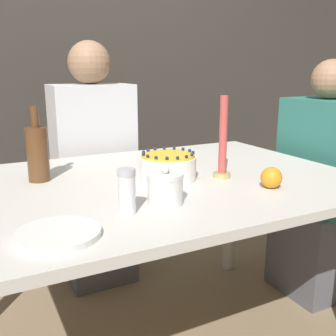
{
  "coord_description": "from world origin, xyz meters",
  "views": [
    {
      "loc": [
        -0.58,
        -1.23,
        1.11
      ],
      "look_at": [
        0.04,
        -0.02,
        0.77
      ],
      "focal_mm": 42.0,
      "sensor_mm": 36.0,
      "label": 1
    }
  ],
  "objects_px": {
    "sugar_bowl": "(165,188)",
    "sugar_shaker": "(127,191)",
    "cake": "(168,167)",
    "person_man_blue_shirt": "(95,180)",
    "person_woman_floral": "(320,197)",
    "candle": "(223,145)",
    "bottle": "(38,153)"
  },
  "relations": [
    {
      "from": "sugar_shaker",
      "to": "person_woman_floral",
      "type": "xyz_separation_m",
      "value": [
        1.15,
        0.35,
        -0.29
      ]
    },
    {
      "from": "cake",
      "to": "bottle",
      "type": "distance_m",
      "value": 0.46
    },
    {
      "from": "sugar_bowl",
      "to": "sugar_shaker",
      "type": "distance_m",
      "value": 0.13
    },
    {
      "from": "candle",
      "to": "person_woman_floral",
      "type": "xyz_separation_m",
      "value": [
        0.7,
        0.15,
        -0.35
      ]
    },
    {
      "from": "person_woman_floral",
      "to": "sugar_shaker",
      "type": "bearing_deg",
      "value": 106.82
    },
    {
      "from": "sugar_bowl",
      "to": "person_woman_floral",
      "type": "height_order",
      "value": "person_woman_floral"
    },
    {
      "from": "cake",
      "to": "person_woman_floral",
      "type": "height_order",
      "value": "person_woman_floral"
    },
    {
      "from": "cake",
      "to": "candle",
      "type": "xyz_separation_m",
      "value": [
        0.19,
        -0.07,
        0.08
      ]
    },
    {
      "from": "candle",
      "to": "person_woman_floral",
      "type": "bearing_deg",
      "value": 12.28
    },
    {
      "from": "sugar_bowl",
      "to": "person_woman_floral",
      "type": "relative_size",
      "value": 0.1
    },
    {
      "from": "cake",
      "to": "sugar_shaker",
      "type": "relative_size",
      "value": 1.59
    },
    {
      "from": "bottle",
      "to": "person_man_blue_shirt",
      "type": "relative_size",
      "value": 0.21
    },
    {
      "from": "cake",
      "to": "sugar_bowl",
      "type": "height_order",
      "value": "sugar_bowl"
    },
    {
      "from": "bottle",
      "to": "person_woman_floral",
      "type": "distance_m",
      "value": 1.35
    },
    {
      "from": "person_man_blue_shirt",
      "to": "cake",
      "type": "bearing_deg",
      "value": 94.75
    },
    {
      "from": "candle",
      "to": "person_man_blue_shirt",
      "type": "xyz_separation_m",
      "value": [
        -0.25,
        0.79,
        -0.3
      ]
    },
    {
      "from": "cake",
      "to": "person_man_blue_shirt",
      "type": "xyz_separation_m",
      "value": [
        -0.06,
        0.73,
        -0.23
      ]
    },
    {
      "from": "sugar_bowl",
      "to": "candle",
      "type": "relative_size",
      "value": 0.39
    },
    {
      "from": "bottle",
      "to": "person_woman_floral",
      "type": "relative_size",
      "value": 0.23
    },
    {
      "from": "sugar_shaker",
      "to": "person_man_blue_shirt",
      "type": "distance_m",
      "value": 1.04
    },
    {
      "from": "sugar_shaker",
      "to": "bottle",
      "type": "bearing_deg",
      "value": 109.09
    },
    {
      "from": "cake",
      "to": "sugar_shaker",
      "type": "distance_m",
      "value": 0.37
    },
    {
      "from": "cake",
      "to": "candle",
      "type": "height_order",
      "value": "candle"
    },
    {
      "from": "sugar_shaker",
      "to": "candle",
      "type": "relative_size",
      "value": 0.43
    },
    {
      "from": "cake",
      "to": "person_woman_floral",
      "type": "xyz_separation_m",
      "value": [
        0.89,
        0.09,
        -0.27
      ]
    },
    {
      "from": "bottle",
      "to": "cake",
      "type": "bearing_deg",
      "value": -24.92
    },
    {
      "from": "cake",
      "to": "person_man_blue_shirt",
      "type": "bearing_deg",
      "value": 94.75
    },
    {
      "from": "person_man_blue_shirt",
      "to": "person_woman_floral",
      "type": "distance_m",
      "value": 1.14
    },
    {
      "from": "person_man_blue_shirt",
      "to": "person_woman_floral",
      "type": "height_order",
      "value": "person_man_blue_shirt"
    },
    {
      "from": "sugar_shaker",
      "to": "cake",
      "type": "bearing_deg",
      "value": 45.2
    },
    {
      "from": "sugar_bowl",
      "to": "bottle",
      "type": "relative_size",
      "value": 0.44
    },
    {
      "from": "sugar_bowl",
      "to": "candle",
      "type": "height_order",
      "value": "candle"
    }
  ]
}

